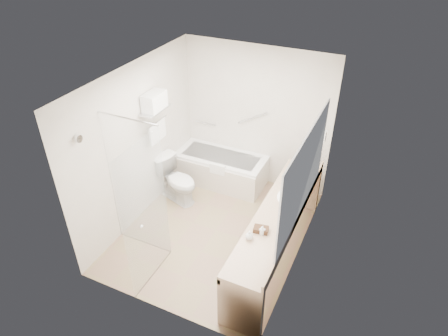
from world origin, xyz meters
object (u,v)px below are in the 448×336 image
at_px(bathtub, 221,169).
at_px(vanity_counter, 278,224).
at_px(toilet, 177,180).
at_px(water_bottle_left, 303,164).
at_px(amenity_basket, 261,229).

distance_m(bathtub, vanity_counter, 2.09).
xyz_separation_m(bathtub, toilet, (-0.45, -0.78, 0.11)).
height_order(toilet, water_bottle_left, water_bottle_left).
height_order(bathtub, vanity_counter, vanity_counter).
bearing_deg(water_bottle_left, toilet, -164.17).
bearing_deg(amenity_basket, water_bottle_left, 87.06).
xyz_separation_m(toilet, water_bottle_left, (1.97, 0.56, 0.55)).
distance_m(bathtub, water_bottle_left, 1.67).
bearing_deg(vanity_counter, amenity_basket, -101.33).
distance_m(amenity_basket, water_bottle_left, 1.63).
height_order(bathtub, water_bottle_left, water_bottle_left).
relative_size(vanity_counter, water_bottle_left, 15.73).
distance_m(bathtub, amenity_basket, 2.41).
relative_size(vanity_counter, amenity_basket, 14.64).
distance_m(vanity_counter, toilet, 2.08).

